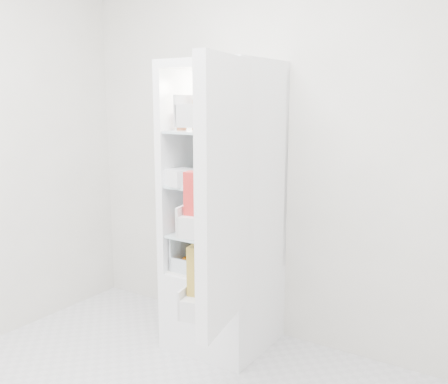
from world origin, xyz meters
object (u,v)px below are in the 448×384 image
Objects in this scene: red_cabbage at (239,224)px; mushroom_bowl at (204,221)px; fridge_door at (220,199)px; refrigerator at (227,242)px.

mushroom_bowl is at bearing 165.81° from red_cabbage.
fridge_door reaches higher than mushroom_bowl.
refrigerator is 0.21m from mushroom_bowl.
refrigerator is 0.25m from red_cabbage.
mushroom_bowl is at bearing -172.29° from refrigerator.
mushroom_bowl is 0.86m from fridge_door.
mushroom_bowl is (-0.32, 0.08, -0.04)m from red_cabbage.
fridge_door is at bearing -49.05° from mushroom_bowl.
red_cabbage is 0.63m from fridge_door.
refrigerator reaches higher than fridge_door.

